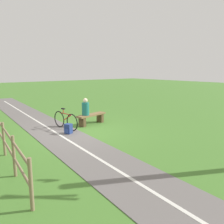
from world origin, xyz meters
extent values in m
plane|color=#477A2D|center=(0.00, 0.00, 0.00)|extent=(80.00, 80.00, 0.00)
cube|color=#66605E|center=(1.05, 4.00, 0.01)|extent=(3.81, 36.05, 0.02)
cube|color=silver|center=(1.05, 4.00, 0.02)|extent=(1.77, 31.96, 0.00)
cube|color=brown|center=(-1.23, -0.74, 0.47)|extent=(1.68, 0.73, 0.08)
cube|color=brown|center=(-1.83, -0.87, 0.21)|extent=(0.23, 0.38, 0.43)
cube|color=brown|center=(-0.63, -0.61, 0.21)|extent=(0.23, 0.38, 0.43)
cylinder|color=#1E6B66|center=(-0.86, -0.65, 0.81)|extent=(0.40, 0.40, 0.61)
sphere|color=beige|center=(-0.86, -0.65, 1.21)|extent=(0.22, 0.22, 0.22)
torus|color=black|center=(0.11, -0.20, 0.38)|extent=(0.17, 0.76, 0.76)
torus|color=black|center=(0.27, -1.16, 0.38)|extent=(0.17, 0.76, 0.76)
cylinder|color=red|center=(0.19, -0.68, 0.70)|extent=(0.17, 0.82, 0.04)
cylinder|color=red|center=(0.16, -0.54, 0.54)|extent=(0.13, 0.60, 0.35)
cylinder|color=red|center=(0.21, -0.82, 0.80)|extent=(0.03, 0.03, 0.20)
cube|color=black|center=(0.21, -0.82, 0.91)|extent=(0.11, 0.21, 0.05)
cube|color=navy|center=(0.45, 0.11, 0.21)|extent=(0.34, 0.35, 0.43)
cube|color=#2A438C|center=(0.57, 0.18, 0.15)|extent=(0.12, 0.19, 0.19)
cylinder|color=#847051|center=(3.16, 1.11, 0.53)|extent=(0.08, 0.08, 1.07)
cylinder|color=#847051|center=(3.30, 2.81, 0.53)|extent=(0.08, 0.08, 1.07)
cylinder|color=#847051|center=(3.45, 4.51, 0.53)|extent=(0.08, 0.08, 1.07)
cylinder|color=#847051|center=(3.09, 0.26, 0.48)|extent=(0.78, 8.50, 0.06)
camera|label=1|loc=(4.68, 8.63, 2.68)|focal=36.99mm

